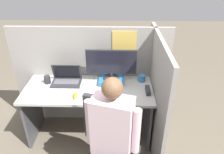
% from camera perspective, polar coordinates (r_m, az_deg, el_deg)
% --- Properties ---
extents(ground_plane, '(12.00, 12.00, 0.00)m').
position_cam_1_polar(ground_plane, '(2.80, -6.23, -19.09)').
color(ground_plane, '#665B4C').
extents(cubicle_panel_back, '(2.01, 0.05, 1.35)m').
position_cam_1_polar(cubicle_panel_back, '(2.89, -5.31, 0.05)').
color(cubicle_panel_back, gray).
rests_on(cubicle_panel_back, ground).
extents(cubicle_panel_right, '(0.04, 1.27, 1.35)m').
position_cam_1_polar(cubicle_panel_right, '(2.56, 11.28, -4.72)').
color(cubicle_panel_right, gray).
rests_on(cubicle_panel_right, ground).
extents(desk, '(1.51, 0.64, 0.72)m').
position_cam_1_polar(desk, '(2.67, -6.03, -6.11)').
color(desk, '#B7B7B2').
rests_on(desk, ground).
extents(paper_box, '(0.30, 0.24, 0.05)m').
position_cam_1_polar(paper_box, '(2.68, -0.20, -0.80)').
color(paper_box, '#236BAD').
rests_on(paper_box, desk).
extents(monitor, '(0.60, 0.20, 0.37)m').
position_cam_1_polar(monitor, '(2.58, -0.21, 3.52)').
color(monitor, '#232328').
rests_on(monitor, paper_box).
extents(laptop, '(0.35, 0.22, 0.23)m').
position_cam_1_polar(laptop, '(2.71, -11.79, -0.62)').
color(laptop, '#2D2D33').
rests_on(laptop, desk).
extents(mouse, '(0.06, 0.05, 0.03)m').
position_cam_1_polar(mouse, '(2.44, -6.09, -4.68)').
color(mouse, gray).
rests_on(mouse, desk).
extents(stapler, '(0.05, 0.16, 0.05)m').
position_cam_1_polar(stapler, '(2.51, 9.35, -3.46)').
color(stapler, '#2D2D33').
rests_on(stapler, desk).
extents(carrot_toy, '(0.05, 0.14, 0.05)m').
position_cam_1_polar(carrot_toy, '(2.40, -9.74, -5.24)').
color(carrot_toy, orange).
rests_on(carrot_toy, desk).
extents(office_chair, '(0.57, 0.62, 0.94)m').
position_cam_1_polar(office_chair, '(2.19, -0.61, -17.83)').
color(office_chair, '#2D2D33').
rests_on(office_chair, ground).
extents(person, '(0.46, 0.46, 1.29)m').
position_cam_1_polar(person, '(1.91, 0.45, -15.70)').
color(person, black).
rests_on(person, ground).
extents(coffee_mug, '(0.09, 0.09, 0.08)m').
position_cam_1_polar(coffee_mug, '(2.71, 7.76, -0.27)').
color(coffee_mug, teal).
rests_on(coffee_mug, desk).
extents(pen_cup, '(0.08, 0.08, 0.10)m').
position_cam_1_polar(pen_cup, '(2.76, -16.55, -0.66)').
color(pen_cup, '#28282D').
rests_on(pen_cup, desk).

